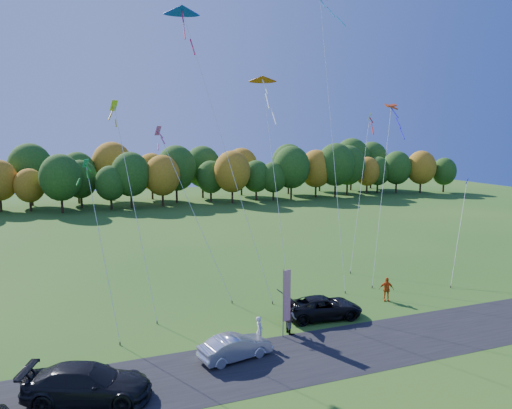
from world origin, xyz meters
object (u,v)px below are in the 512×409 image
object	(u,v)px
person_east	(386,289)
feather_flag	(286,295)
silver_sedan	(235,347)
black_suv	(323,307)

from	to	relation	value
person_east	feather_flag	distance (m)	10.06
silver_sedan	feather_flag	distance (m)	4.63
black_suv	feather_flag	xyz separation A→B (m)	(-3.54, -1.79, 1.85)
black_suv	person_east	size ratio (longest dim) A/B	2.95
silver_sedan	feather_flag	world-z (taller)	feather_flag
feather_flag	black_suv	bearing A→B (deg)	26.83
silver_sedan	person_east	xyz separation A→B (m)	(13.26, 4.83, 0.21)
silver_sedan	feather_flag	bearing A→B (deg)	-76.27
silver_sedan	person_east	distance (m)	14.11
feather_flag	silver_sedan	bearing A→B (deg)	-155.12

